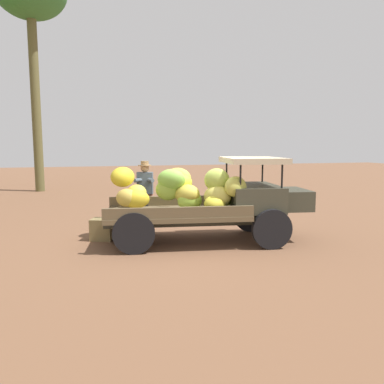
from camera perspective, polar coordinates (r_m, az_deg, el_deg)
name	(u,v)px	position (r m, az deg, el deg)	size (l,w,h in m)	color
ground_plane	(191,239)	(8.55, -0.15, -7.21)	(60.00, 60.00, 0.00)	brown
truck	(210,199)	(8.22, 2.79, -1.00)	(4.60, 2.38, 1.86)	#3A3A2C
farmer	(145,190)	(9.70, -7.17, 0.36)	(0.54, 0.50, 1.72)	#916356
wooden_crate	(102,229)	(8.69, -13.53, -5.56)	(0.47, 0.39, 0.48)	olive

